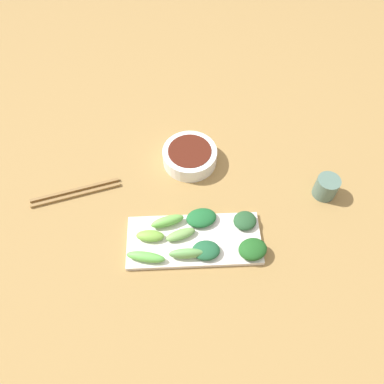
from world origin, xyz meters
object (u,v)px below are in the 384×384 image
serving_plate (195,240)px  tea_cup (326,187)px  chopsticks (76,193)px  sauce_bowl (190,156)px

serving_plate → tea_cup: (-0.12, 0.34, 0.02)m
tea_cup → serving_plate: bearing=-70.1°
serving_plate → tea_cup: bearing=109.9°
serving_plate → chopsticks: (-0.15, -0.30, -0.00)m
chopsticks → tea_cup: 0.64m
serving_plate → tea_cup: size_ratio=5.37×
sauce_bowl → chopsticks: 0.31m
chopsticks → tea_cup: bearing=72.6°
sauce_bowl → chopsticks: sauce_bowl is taller
serving_plate → chopsticks: 0.34m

